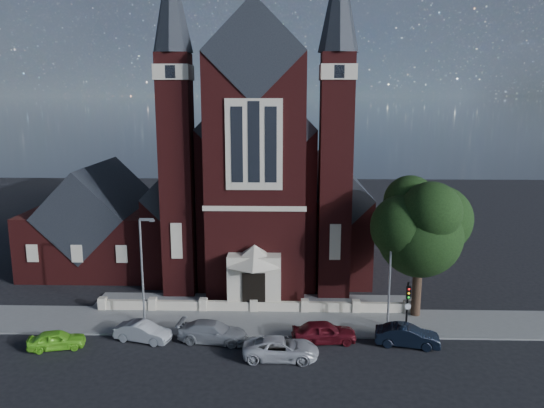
{
  "coord_description": "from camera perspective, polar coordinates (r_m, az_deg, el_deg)",
  "views": [
    {
      "loc": [
        2.48,
        -32.61,
        16.65
      ],
      "look_at": [
        1.28,
        12.0,
        7.55
      ],
      "focal_mm": 35.0,
      "sensor_mm": 36.0,
      "label": 1
    }
  ],
  "objects": [
    {
      "name": "ground",
      "position": [
        50.5,
        -1.37,
        -7.74
      ],
      "size": [
        120.0,
        120.0,
        0.0
      ],
      "primitive_type": "plane",
      "color": "black",
      "rests_on": "ground"
    },
    {
      "name": "pavement_strip",
      "position": [
        40.75,
        -2.13,
        -12.61
      ],
      "size": [
        60.0,
        5.0,
        0.12
      ],
      "primitive_type": "cube",
      "color": "slate",
      "rests_on": "ground"
    },
    {
      "name": "forecourt_paving",
      "position": [
        44.42,
        -1.8,
        -10.5
      ],
      "size": [
        26.0,
        3.0,
        0.14
      ],
      "primitive_type": "cube",
      "color": "slate",
      "rests_on": "ground"
    },
    {
      "name": "forecourt_wall",
      "position": [
        42.58,
        -1.96,
        -11.51
      ],
      "size": [
        24.0,
        0.4,
        0.9
      ],
      "primitive_type": "cube",
      "color": "beige",
      "rests_on": "ground"
    },
    {
      "name": "church",
      "position": [
        56.25,
        -1.0,
        2.86
      ],
      "size": [
        20.01,
        34.9,
        29.2
      ],
      "color": "#461312",
      "rests_on": "ground"
    },
    {
      "name": "parish_hall",
      "position": [
        55.34,
        -18.02,
        -2.26
      ],
      "size": [
        12.0,
        12.2,
        10.24
      ],
      "color": "#461312",
      "rests_on": "ground"
    },
    {
      "name": "street_tree",
      "position": [
        40.8,
        15.87,
        -2.67
      ],
      "size": [
        6.4,
        6.6,
        10.7
      ],
      "color": "black",
      "rests_on": "ground"
    },
    {
      "name": "street_lamp_left",
      "position": [
        39.92,
        -13.7,
        -6.39
      ],
      "size": [
        1.16,
        0.22,
        8.09
      ],
      "color": "gray",
      "rests_on": "ground"
    },
    {
      "name": "street_lamp_right",
      "position": [
        39.29,
        12.72,
        -6.64
      ],
      "size": [
        1.16,
        0.22,
        8.09
      ],
      "color": "gray",
      "rests_on": "ground"
    },
    {
      "name": "traffic_signal",
      "position": [
        38.7,
        14.38,
        -10.17
      ],
      "size": [
        0.28,
        0.42,
        4.0
      ],
      "color": "black",
      "rests_on": "ground"
    },
    {
      "name": "car_lime_van",
      "position": [
        39.42,
        -22.15,
        -13.36
      ],
      "size": [
        3.93,
        2.31,
        1.26
      ],
      "primitive_type": "imported",
      "rotation": [
        0.0,
        0.0,
        1.81
      ],
      "color": "#77D62A",
      "rests_on": "ground"
    },
    {
      "name": "car_silver_a",
      "position": [
        38.74,
        -13.71,
        -13.21
      ],
      "size": [
        4.21,
        2.36,
        1.31
      ],
      "primitive_type": "imported",
      "rotation": [
        0.0,
        0.0,
        1.31
      ],
      "color": "#95999C",
      "rests_on": "ground"
    },
    {
      "name": "car_silver_b",
      "position": [
        37.81,
        -6.38,
        -13.5
      ],
      "size": [
        5.05,
        2.57,
        1.4
      ],
      "primitive_type": "imported",
      "rotation": [
        0.0,
        0.0,
        1.44
      ],
      "color": "gray",
      "rests_on": "ground"
    },
    {
      "name": "car_white_suv",
      "position": [
        35.43,
        0.96,
        -15.27
      ],
      "size": [
        4.96,
        2.37,
        1.37
      ],
      "primitive_type": "imported",
      "rotation": [
        0.0,
        0.0,
        1.55
      ],
      "color": "silver",
      "rests_on": "ground"
    },
    {
      "name": "car_dark_red",
      "position": [
        37.63,
        5.62,
        -13.53
      ],
      "size": [
        4.59,
        2.25,
        1.51
      ],
      "primitive_type": "imported",
      "rotation": [
        0.0,
        0.0,
        1.68
      ],
      "color": "#540E16",
      "rests_on": "ground"
    },
    {
      "name": "car_navy",
      "position": [
        38.13,
        14.34,
        -13.58
      ],
      "size": [
        4.5,
        2.22,
        1.42
      ],
      "primitive_type": "imported",
      "rotation": [
        0.0,
        0.0,
        1.4
      ],
      "color": "black",
      "rests_on": "ground"
    }
  ]
}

